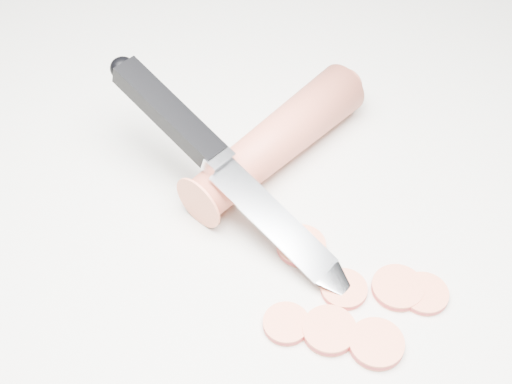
{
  "coord_description": "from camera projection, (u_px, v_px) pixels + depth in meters",
  "views": [
    {
      "loc": [
        -0.06,
        -0.3,
        0.43
      ],
      "look_at": [
        -0.04,
        0.06,
        0.02
      ],
      "focal_mm": 50.0,
      "sensor_mm": 36.0,
      "label": 1
    }
  ],
  "objects": [
    {
      "name": "carrot_slice_3",
      "position": [
        398.0,
        288.0,
        0.51
      ],
      "size": [
        0.04,
        0.04,
        0.01
      ],
      "primitive_type": "cylinder",
      "color": "#EB704A",
      "rests_on": "ground"
    },
    {
      "name": "carrot",
      "position": [
        276.0,
        141.0,
        0.58
      ],
      "size": [
        0.16,
        0.15,
        0.04
      ],
      "primitive_type": "cylinder",
      "rotation": [
        1.57,
        0.0,
        -0.81
      ],
      "color": "#C0523B",
      "rests_on": "ground"
    },
    {
      "name": "ground",
      "position": [
        314.0,
        262.0,
        0.53
      ],
      "size": [
        2.4,
        2.4,
        0.0
      ],
      "primitive_type": "plane",
      "color": "beige",
      "rests_on": "ground"
    },
    {
      "name": "carrot_slice_0",
      "position": [
        286.0,
        324.0,
        0.49
      ],
      "size": [
        0.03,
        0.03,
        0.01
      ],
      "primitive_type": "cylinder",
      "color": "#EB704A",
      "rests_on": "ground"
    },
    {
      "name": "carrot_slice_5",
      "position": [
        344.0,
        289.0,
        0.51
      ],
      "size": [
        0.03,
        0.03,
        0.01
      ],
      "primitive_type": "cylinder",
      "color": "#EB704A",
      "rests_on": "ground"
    },
    {
      "name": "carrot_slice_1",
      "position": [
        376.0,
        344.0,
        0.48
      ],
      "size": [
        0.04,
        0.04,
        0.01
      ],
      "primitive_type": "cylinder",
      "color": "#EB704A",
      "rests_on": "ground"
    },
    {
      "name": "carrot_slice_4",
      "position": [
        424.0,
        294.0,
        0.51
      ],
      "size": [
        0.03,
        0.03,
        0.01
      ],
      "primitive_type": "cylinder",
      "color": "#EB704A",
      "rests_on": "ground"
    },
    {
      "name": "carrot_slice_2",
      "position": [
        301.0,
        246.0,
        0.54
      ],
      "size": [
        0.04,
        0.04,
        0.01
      ],
      "primitive_type": "cylinder",
      "color": "#EB704A",
      "rests_on": "ground"
    },
    {
      "name": "carrot_slice_6",
      "position": [
        329.0,
        330.0,
        0.49
      ],
      "size": [
        0.04,
        0.04,
        0.01
      ],
      "primitive_type": "cylinder",
      "color": "#EB704A",
      "rests_on": "ground"
    },
    {
      "name": "kitchen_knife",
      "position": [
        232.0,
        172.0,
        0.53
      ],
      "size": [
        0.2,
        0.2,
        0.09
      ],
      "primitive_type": null,
      "color": "silver",
      "rests_on": "ground"
    }
  ]
}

